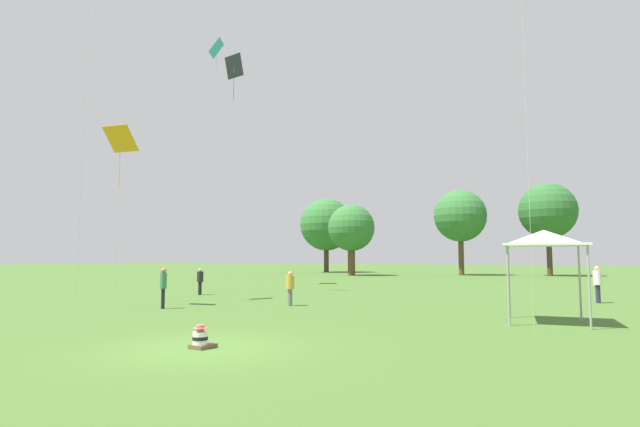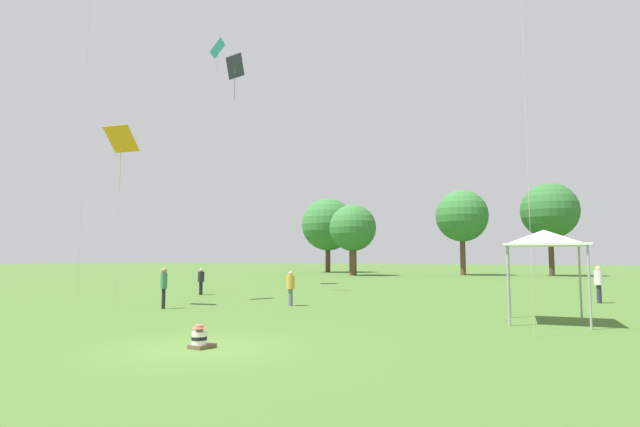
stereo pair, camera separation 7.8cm
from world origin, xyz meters
name	(u,v)px [view 2 (the right image)]	position (x,y,z in m)	size (l,w,h in m)	color
ground_plane	(200,348)	(0.00, 0.00, 0.00)	(300.00, 300.00, 0.00)	#426628
seated_toddler	(200,339)	(0.02, -0.01, 0.23)	(0.52, 0.61, 0.58)	brown
person_standing_0	(201,279)	(-11.23, 13.75, 0.91)	(0.46, 0.46, 1.55)	black
person_standing_1	(164,283)	(-7.52, 6.75, 1.07)	(0.40, 0.40, 1.74)	black
person_standing_2	(291,286)	(-3.20, 10.21, 0.92)	(0.51, 0.51, 1.56)	slate
person_standing_3	(599,281)	(9.52, 17.88, 1.06)	(0.49, 0.49, 1.78)	#282D42
canopy_tent	(544,239)	(7.46, 8.74, 2.83)	(2.79, 2.79, 3.13)	white
kite_2	(217,54)	(-16.50, 21.66, 18.59)	(1.39, 1.71, 19.68)	#339EDB
kite_3	(235,71)	(-10.64, 15.98, 14.22)	(1.48, 0.65, 15.23)	#1E2328
kite_5	(121,142)	(-9.95, 6.37, 7.47)	(1.47, 1.10, 8.10)	orange
distant_tree_0	(353,228)	(-14.85, 46.39, 5.72)	(5.69, 5.69, 8.63)	brown
distant_tree_1	(328,225)	(-22.98, 56.65, 7.01)	(7.71, 7.71, 10.89)	#473323
distant_tree_2	(462,216)	(-3.07, 53.39, 7.30)	(6.43, 6.43, 10.56)	brown
distant_tree_3	(550,211)	(6.81, 55.23, 7.69)	(6.64, 6.64, 11.04)	#473323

